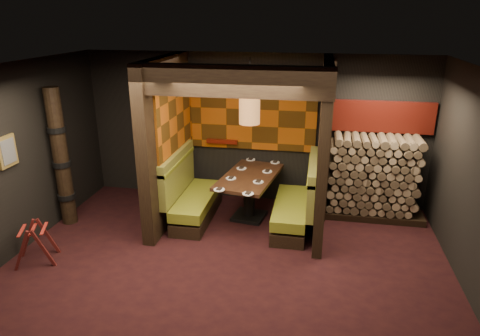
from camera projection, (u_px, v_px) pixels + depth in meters
name	position (u px, v px, depth m)	size (l,w,h in m)	color
floor	(223.00, 275.00, 6.10)	(6.50, 5.50, 0.02)	black
ceiling	(220.00, 70.00, 5.13)	(6.50, 5.50, 0.02)	black
wall_back	(254.00, 129.00, 8.17)	(6.50, 0.02, 2.85)	black
wall_front	(137.00, 321.00, 3.06)	(6.50, 0.02, 2.85)	black
wall_left	(2.00, 166.00, 6.18)	(0.02, 5.50, 2.85)	black
partition_left	(167.00, 141.00, 7.37)	(0.20, 2.20, 2.85)	black
partition_right	(323.00, 149.00, 6.96)	(0.15, 2.10, 2.85)	black
header_beam	(230.00, 81.00, 5.86)	(2.85, 0.18, 0.44)	black
tapa_back_panel	(252.00, 109.00, 7.99)	(2.40, 0.06, 1.55)	#9C450B
tapa_side_panel	(176.00, 115.00, 7.37)	(0.04, 1.85, 1.45)	#9C450B
lacquer_shelf	(222.00, 141.00, 8.25)	(0.60, 0.12, 0.07)	#5D1208
booth_bench_left	(191.00, 197.00, 7.66)	(0.68, 1.60, 1.14)	black
booth_bench_right	(297.00, 206.00, 7.33)	(0.68, 1.60, 1.14)	black
dining_table	(249.00, 188.00, 7.60)	(1.09, 1.68, 0.83)	black
place_settings	(249.00, 175.00, 7.51)	(0.92, 1.85, 0.03)	white
pendant_lamp	(250.00, 110.00, 7.07)	(0.35, 0.35, 1.08)	brown
framed_picture	(7.00, 151.00, 6.19)	(0.05, 0.36, 0.46)	olive
luggage_rack	(35.00, 242.00, 6.32)	(0.71, 0.62, 0.65)	#491412
totem_column	(61.00, 159.00, 7.24)	(0.31, 0.31, 2.40)	black
firewood_stack	(376.00, 177.00, 7.63)	(1.73, 0.70, 1.50)	black
mosaic_header	(381.00, 117.00, 7.58)	(1.83, 0.10, 0.56)	maroon
bay_front_post	(328.00, 145.00, 7.19)	(0.08, 0.08, 2.85)	black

